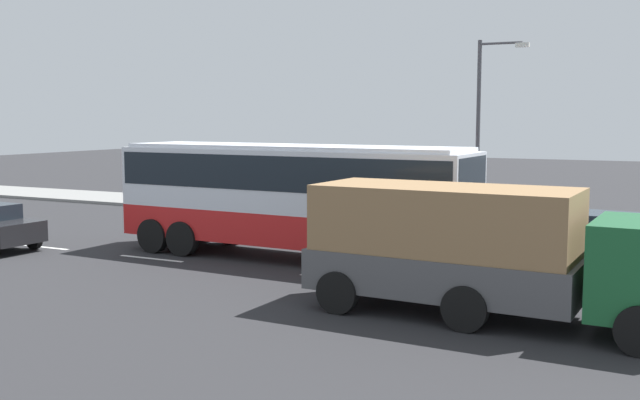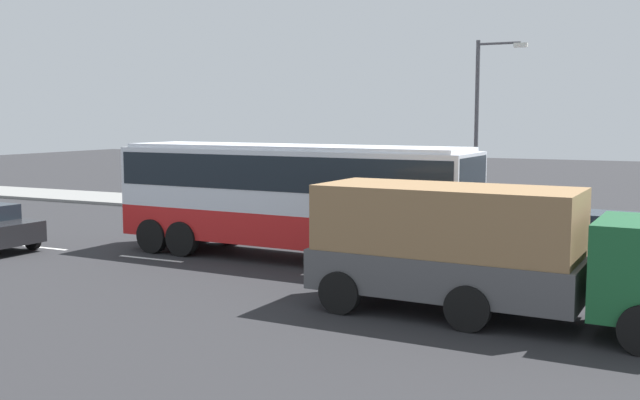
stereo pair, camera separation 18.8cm
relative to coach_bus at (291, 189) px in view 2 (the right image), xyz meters
name	(u,v)px [view 2 (the right image)]	position (x,y,z in m)	size (l,w,h in m)	color
ground_plane	(281,255)	(-0.65, 0.48, -2.17)	(120.00, 120.00, 0.00)	#28282B
sidewalk_curb	(391,216)	(-0.65, 10.39, -2.10)	(80.00, 4.00, 0.15)	gray
lane_centreline	(28,246)	(-9.15, -1.91, -2.17)	(25.42, 0.16, 0.01)	white
coach_bus	(291,189)	(0.00, 0.00, 0.00)	(11.44, 3.20, 3.51)	red
cargo_truck	(486,247)	(6.97, -4.13, -0.63)	(8.12, 2.94, 2.84)	#19592D
car_blue_saloon	(613,236)	(8.94, 3.96, -1.40)	(4.87, 2.33, 1.46)	#194799
car_silver_hatch	(584,258)	(8.56, -0.21, -1.39)	(4.58, 2.08, 1.47)	silver
pedestrian_near_curb	(291,192)	(-5.02, 9.33, -1.15)	(0.32, 0.32, 1.53)	brown
street_lamp	(482,119)	(3.63, 8.91, 2.10)	(1.95, 0.24, 7.15)	#47474C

